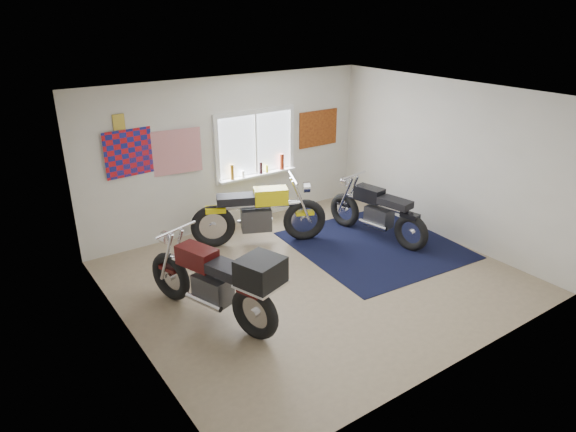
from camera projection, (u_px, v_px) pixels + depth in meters
ground at (315, 277)px, 7.72m from camera, size 5.50×5.50×0.00m
room_shell at (317, 173)px, 7.09m from camera, size 5.50×5.50×5.50m
navy_rug at (375, 245)px, 8.74m from camera, size 2.69×2.78×0.01m
window_assembly at (256, 149)px, 9.33m from camera, size 1.66×0.17×1.26m
oil_bottles at (262, 167)px, 9.46m from camera, size 1.15×0.09×0.30m
flag_display at (119, 122)px, 7.77m from camera, size 1.60×0.10×1.17m
triumph_poster at (318, 128)px, 10.03m from camera, size 0.90×0.03×0.70m
yellow_triumph at (259, 215)px, 8.64m from camera, size 2.16×1.10×1.16m
black_chrome_bike at (377, 213)px, 8.86m from camera, size 0.65×2.03×1.05m
maroon_tourer at (219, 282)px, 6.44m from camera, size 1.08×2.18×1.12m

